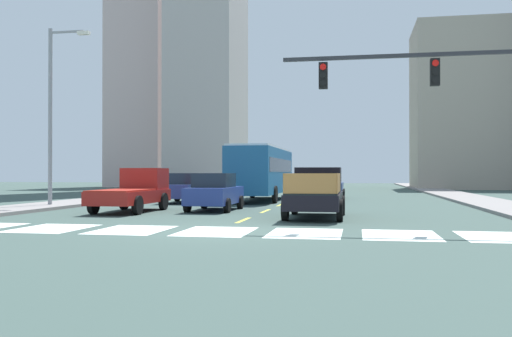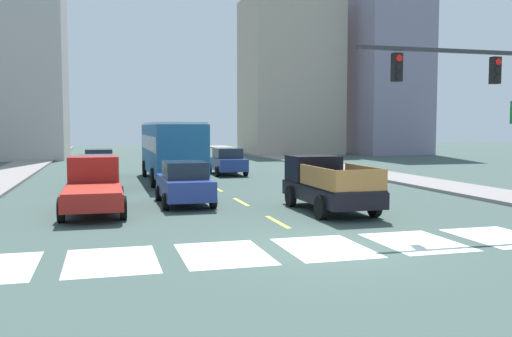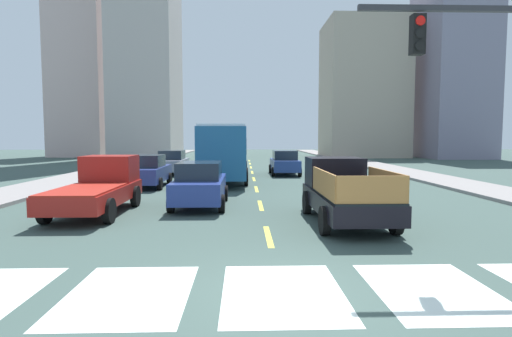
# 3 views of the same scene
# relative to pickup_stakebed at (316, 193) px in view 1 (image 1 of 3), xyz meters

# --- Properties ---
(ground_plane) EXTENTS (160.00, 160.00, 0.00)m
(ground_plane) POSITION_rel_pickup_stakebed_xyz_m (-2.52, -6.06, -0.94)
(ground_plane) COLOR #394C46
(sidewalk_right) EXTENTS (3.11, 110.00, 0.15)m
(sidewalk_right) POSITION_rel_pickup_stakebed_xyz_m (8.78, 11.94, -0.86)
(sidewalk_right) COLOR gray
(sidewalk_right) RESTS_ON ground
(sidewalk_left) EXTENTS (3.11, 110.00, 0.15)m
(sidewalk_left) POSITION_rel_pickup_stakebed_xyz_m (-13.82, 11.94, -0.86)
(sidewalk_left) COLOR gray
(sidewalk_left) RESTS_ON ground
(crosswalk_stripe_1) EXTENTS (2.08, 2.84, 0.01)m
(crosswalk_stripe_1) POSITION_rel_pickup_stakebed_xyz_m (-7.80, -6.06, -0.93)
(crosswalk_stripe_1) COLOR silver
(crosswalk_stripe_1) RESTS_ON ground
(crosswalk_stripe_2) EXTENTS (2.08, 2.84, 0.01)m
(crosswalk_stripe_2) POSITION_rel_pickup_stakebed_xyz_m (-5.16, -6.06, -0.93)
(crosswalk_stripe_2) COLOR silver
(crosswalk_stripe_2) RESTS_ON ground
(crosswalk_stripe_3) EXTENTS (2.08, 2.84, 0.01)m
(crosswalk_stripe_3) POSITION_rel_pickup_stakebed_xyz_m (-2.52, -6.06, -0.93)
(crosswalk_stripe_3) COLOR silver
(crosswalk_stripe_3) RESTS_ON ground
(crosswalk_stripe_4) EXTENTS (2.08, 2.84, 0.01)m
(crosswalk_stripe_4) POSITION_rel_pickup_stakebed_xyz_m (0.12, -6.06, -0.93)
(crosswalk_stripe_4) COLOR silver
(crosswalk_stripe_4) RESTS_ON ground
(crosswalk_stripe_5) EXTENTS (2.08, 2.84, 0.01)m
(crosswalk_stripe_5) POSITION_rel_pickup_stakebed_xyz_m (2.77, -6.06, -0.93)
(crosswalk_stripe_5) COLOR silver
(crosswalk_stripe_5) RESTS_ON ground
(crosswalk_stripe_6) EXTENTS (2.08, 2.84, 0.01)m
(crosswalk_stripe_6) POSITION_rel_pickup_stakebed_xyz_m (5.41, -6.06, -0.93)
(crosswalk_stripe_6) COLOR silver
(crosswalk_stripe_6) RESTS_ON ground
(lane_dash_0) EXTENTS (0.16, 2.40, 0.01)m
(lane_dash_0) POSITION_rel_pickup_stakebed_xyz_m (-2.52, -2.06, -0.93)
(lane_dash_0) COLOR #D4CB43
(lane_dash_0) RESTS_ON ground
(lane_dash_1) EXTENTS (0.16, 2.40, 0.01)m
(lane_dash_1) POSITION_rel_pickup_stakebed_xyz_m (-2.52, 2.94, -0.93)
(lane_dash_1) COLOR #D4CB43
(lane_dash_1) RESTS_ON ground
(lane_dash_2) EXTENTS (0.16, 2.40, 0.01)m
(lane_dash_2) POSITION_rel_pickup_stakebed_xyz_m (-2.52, 7.94, -0.93)
(lane_dash_2) COLOR #D4CB43
(lane_dash_2) RESTS_ON ground
(lane_dash_3) EXTENTS (0.16, 2.40, 0.01)m
(lane_dash_3) POSITION_rel_pickup_stakebed_xyz_m (-2.52, 12.94, -0.93)
(lane_dash_3) COLOR #D4CB43
(lane_dash_3) RESTS_ON ground
(lane_dash_4) EXTENTS (0.16, 2.40, 0.01)m
(lane_dash_4) POSITION_rel_pickup_stakebed_xyz_m (-2.52, 17.94, -0.93)
(lane_dash_4) COLOR #D4CB43
(lane_dash_4) RESTS_ON ground
(lane_dash_5) EXTENTS (0.16, 2.40, 0.01)m
(lane_dash_5) POSITION_rel_pickup_stakebed_xyz_m (-2.52, 22.94, -0.93)
(lane_dash_5) COLOR #D4CB43
(lane_dash_5) RESTS_ON ground
(lane_dash_6) EXTENTS (0.16, 2.40, 0.01)m
(lane_dash_6) POSITION_rel_pickup_stakebed_xyz_m (-2.52, 27.94, -0.93)
(lane_dash_6) COLOR #D4CB43
(lane_dash_6) RESTS_ON ground
(lane_dash_7) EXTENTS (0.16, 2.40, 0.01)m
(lane_dash_7) POSITION_rel_pickup_stakebed_xyz_m (-2.52, 32.94, -0.93)
(lane_dash_7) COLOR #D4CB43
(lane_dash_7) RESTS_ON ground
(pickup_stakebed) EXTENTS (2.18, 5.20, 1.96)m
(pickup_stakebed) POSITION_rel_pickup_stakebed_xyz_m (0.00, 0.00, 0.00)
(pickup_stakebed) COLOR black
(pickup_stakebed) RESTS_ON ground
(pickup_dark) EXTENTS (2.18, 5.20, 1.96)m
(pickup_dark) POSITION_rel_pickup_stakebed_xyz_m (-8.32, 1.77, -0.02)
(pickup_dark) COLOR maroon
(pickup_dark) RESTS_ON ground
(city_bus) EXTENTS (2.72, 10.80, 3.32)m
(city_bus) POSITION_rel_pickup_stakebed_xyz_m (-4.28, 12.39, 1.02)
(city_bus) COLOR #1E5B8C
(city_bus) RESTS_ON ground
(sedan_near_left) EXTENTS (2.02, 4.40, 1.72)m
(sedan_near_left) POSITION_rel_pickup_stakebed_xyz_m (-8.23, 16.41, -0.08)
(sedan_near_left) COLOR gray
(sedan_near_left) RESTS_ON ground
(sedan_near_right) EXTENTS (2.02, 4.40, 1.72)m
(sedan_near_right) POSITION_rel_pickup_stakebed_xyz_m (-8.30, 9.05, -0.08)
(sedan_near_right) COLOR navy
(sedan_near_right) RESTS_ON ground
(sedan_mid) EXTENTS (2.02, 4.40, 1.72)m
(sedan_mid) POSITION_rel_pickup_stakebed_xyz_m (-0.27, 15.88, -0.08)
(sedan_mid) COLOR navy
(sedan_mid) RESTS_ON ground
(sedan_far) EXTENTS (2.02, 4.40, 1.72)m
(sedan_far) POSITION_rel_pickup_stakebed_xyz_m (-4.86, 2.82, -0.08)
(sedan_far) COLOR navy
(sedan_far) RESTS_ON ground
(traffic_signal_gantry) EXTENTS (8.68, 0.27, 6.00)m
(traffic_signal_gantry) POSITION_rel_pickup_stakebed_xyz_m (5.07, -4.15, 3.25)
(traffic_signal_gantry) COLOR #2D2D33
(traffic_signal_gantry) RESTS_ON ground
(streetlight_left) EXTENTS (2.20, 0.28, 9.00)m
(streetlight_left) POSITION_rel_pickup_stakebed_xyz_m (-13.44, 3.62, 4.03)
(streetlight_left) COLOR gray
(streetlight_left) RESTS_ON ground
(block_mid_left) EXTENTS (7.02, 8.20, 25.49)m
(block_mid_left) POSITION_rel_pickup_stakebed_xyz_m (-25.13, 44.67, 11.81)
(block_mid_left) COLOR beige
(block_mid_left) RESTS_ON ground
(block_mid_right) EXTENTS (10.11, 9.45, 17.77)m
(block_mid_right) POSITION_rel_pickup_stakebed_xyz_m (12.79, 41.99, 7.95)
(block_mid_right) COLOR #AC9D8A
(block_mid_right) RESTS_ON ground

